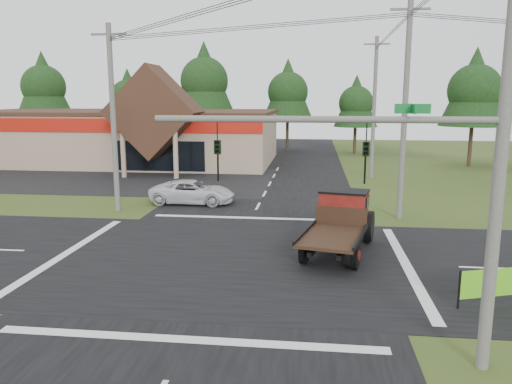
# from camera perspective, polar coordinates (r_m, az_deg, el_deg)

# --- Properties ---
(ground) EXTENTS (120.00, 120.00, 0.00)m
(ground) POSITION_cam_1_polar(r_m,az_deg,el_deg) (20.59, -2.94, -7.65)
(ground) COLOR #314418
(ground) RESTS_ON ground
(road_ns) EXTENTS (12.00, 120.00, 0.02)m
(road_ns) POSITION_cam_1_polar(r_m,az_deg,el_deg) (20.59, -2.94, -7.63)
(road_ns) COLOR black
(road_ns) RESTS_ON ground
(road_ew) EXTENTS (120.00, 12.00, 0.02)m
(road_ew) POSITION_cam_1_polar(r_m,az_deg,el_deg) (20.59, -2.94, -7.62)
(road_ew) COLOR black
(road_ew) RESTS_ON ground
(parking_apron) EXTENTS (28.00, 14.00, 0.02)m
(parking_apron) POSITION_cam_1_polar(r_m,az_deg,el_deg) (42.49, -17.46, 1.49)
(parking_apron) COLOR black
(parking_apron) RESTS_ON ground
(cvs_building) EXTENTS (30.40, 18.20, 9.19)m
(cvs_building) POSITION_cam_1_polar(r_m,az_deg,el_deg) (52.53, -14.66, 6.36)
(cvs_building) COLOR tan
(cvs_building) RESTS_ON ground
(traffic_signal_mast) EXTENTS (8.12, 0.24, 7.00)m
(traffic_signal_mast) POSITION_cam_1_polar(r_m,az_deg,el_deg) (12.20, 18.45, 0.40)
(traffic_signal_mast) COLOR #595651
(traffic_signal_mast) RESTS_ON ground
(utility_pole_nr) EXTENTS (2.00, 0.30, 11.00)m
(utility_pole_nr) POSITION_cam_1_polar(r_m,az_deg,el_deg) (12.51, 26.38, 5.70)
(utility_pole_nr) COLOR #595651
(utility_pole_nr) RESTS_ON ground
(utility_pole_nw) EXTENTS (2.00, 0.30, 10.50)m
(utility_pole_nw) POSITION_cam_1_polar(r_m,az_deg,el_deg) (29.53, -16.01, 8.19)
(utility_pole_nw) COLOR #595651
(utility_pole_nw) RESTS_ON ground
(utility_pole_ne) EXTENTS (2.00, 0.30, 11.50)m
(utility_pole_ne) POSITION_cam_1_polar(r_m,az_deg,el_deg) (27.66, 16.65, 9.06)
(utility_pole_ne) COLOR #595651
(utility_pole_ne) RESTS_ON ground
(utility_pole_n) EXTENTS (2.00, 0.30, 11.20)m
(utility_pole_n) POSITION_cam_1_polar(r_m,az_deg,el_deg) (41.53, 13.34, 9.43)
(utility_pole_n) COLOR #595651
(utility_pole_n) RESTS_ON ground
(tree_row_a) EXTENTS (6.72, 6.72, 12.12)m
(tree_row_a) POSITION_cam_1_polar(r_m,az_deg,el_deg) (67.99, -23.13, 11.23)
(tree_row_a) COLOR #332316
(tree_row_a) RESTS_ON ground
(tree_row_b) EXTENTS (5.60, 5.60, 10.10)m
(tree_row_b) POSITION_cam_1_polar(r_m,az_deg,el_deg) (65.54, -14.41, 10.62)
(tree_row_b) COLOR #332316
(tree_row_b) RESTS_ON ground
(tree_row_c) EXTENTS (7.28, 7.28, 13.13)m
(tree_row_c) POSITION_cam_1_polar(r_m,az_deg,el_deg) (61.75, -5.92, 12.77)
(tree_row_c) COLOR #332316
(tree_row_c) RESTS_ON ground
(tree_row_d) EXTENTS (6.16, 6.16, 11.11)m
(tree_row_d) POSITION_cam_1_polar(r_m,az_deg,el_deg) (61.35, 3.66, 11.57)
(tree_row_d) COLOR #332316
(tree_row_d) RESTS_ON ground
(tree_row_e) EXTENTS (5.04, 5.04, 9.09)m
(tree_row_e) POSITION_cam_1_polar(r_m,az_deg,el_deg) (59.44, 11.38, 10.11)
(tree_row_e) COLOR #332316
(tree_row_e) RESTS_ON ground
(tree_side_ne) EXTENTS (6.16, 6.16, 11.11)m
(tree_side_ne) POSITION_cam_1_polar(r_m,az_deg,el_deg) (51.41, 23.73, 10.86)
(tree_side_ne) COLOR #332316
(tree_side_ne) RESTS_ON ground
(antique_flatbed_truck) EXTENTS (3.64, 6.46, 2.55)m
(antique_flatbed_truck) POSITION_cam_1_polar(r_m,az_deg,el_deg) (21.24, 9.40, -3.63)
(antique_flatbed_truck) COLOR #56120C
(antique_flatbed_truck) RESTS_ON ground
(roadside_banner) EXTENTS (3.56, 1.30, 1.27)m
(roadside_banner) POSITION_cam_1_polar(r_m,az_deg,el_deg) (18.00, 27.06, -9.48)
(roadside_banner) COLOR #5FC41A
(roadside_banner) RESTS_ON ground
(white_pickup) EXTENTS (5.21, 2.42, 1.44)m
(white_pickup) POSITION_cam_1_polar(r_m,az_deg,el_deg) (31.21, -7.27, 0.01)
(white_pickup) COLOR silver
(white_pickup) RESTS_ON ground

